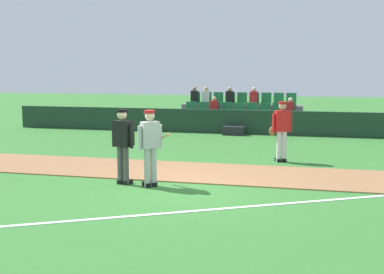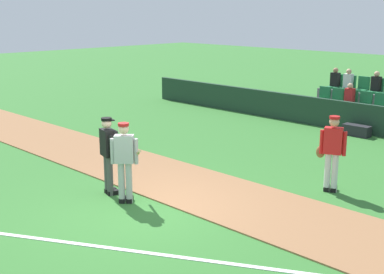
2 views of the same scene
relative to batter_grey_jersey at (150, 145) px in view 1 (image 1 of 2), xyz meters
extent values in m
plane|color=#33702D|center=(0.52, 0.01, -0.97)|extent=(80.00, 80.00, 0.00)
cube|color=#936642|center=(0.52, 1.73, -0.95)|extent=(28.00, 2.46, 0.03)
cube|color=white|center=(3.52, -0.49, -0.96)|extent=(10.53, 5.92, 0.01)
cube|color=#1E3828|center=(0.52, 9.63, -0.46)|extent=(20.00, 0.16, 1.01)
cube|color=slate|center=(0.52, 11.08, -0.82)|extent=(5.55, 2.10, 0.30)
cube|color=slate|center=(0.52, 10.65, -0.47)|extent=(5.45, 0.85, 0.40)
cube|color=#237542|center=(-1.68, 10.55, -0.22)|extent=(0.44, 0.40, 0.08)
cube|color=#237542|center=(-1.68, 10.77, 0.03)|extent=(0.44, 0.08, 0.50)
cube|color=#237542|center=(-1.13, 10.55, -0.22)|extent=(0.44, 0.40, 0.08)
cube|color=#237542|center=(-1.13, 10.77, 0.03)|extent=(0.44, 0.08, 0.50)
cube|color=#237542|center=(-0.58, 10.55, -0.22)|extent=(0.44, 0.40, 0.08)
cube|color=#237542|center=(-0.58, 10.77, 0.03)|extent=(0.44, 0.08, 0.50)
cube|color=red|center=(-0.58, 10.60, 0.08)|extent=(0.32, 0.22, 0.52)
sphere|color=tan|center=(-0.58, 10.60, 0.43)|extent=(0.20, 0.20, 0.20)
cube|color=#237542|center=(-0.03, 10.55, -0.22)|extent=(0.44, 0.40, 0.08)
cube|color=#237542|center=(-0.03, 10.77, 0.03)|extent=(0.44, 0.08, 0.50)
cube|color=#237542|center=(0.52, 10.55, -0.22)|extent=(0.44, 0.40, 0.08)
cube|color=#237542|center=(0.52, 10.77, 0.03)|extent=(0.44, 0.08, 0.50)
cube|color=#237542|center=(1.07, 10.55, -0.22)|extent=(0.44, 0.40, 0.08)
cube|color=#237542|center=(1.07, 10.77, 0.03)|extent=(0.44, 0.08, 0.50)
cube|color=#237542|center=(1.62, 10.55, -0.22)|extent=(0.44, 0.40, 0.08)
cube|color=#237542|center=(1.62, 10.77, 0.03)|extent=(0.44, 0.08, 0.50)
cube|color=#237542|center=(2.17, 10.55, -0.22)|extent=(0.44, 0.40, 0.08)
cube|color=#237542|center=(2.17, 10.77, 0.03)|extent=(0.44, 0.08, 0.50)
cube|color=#237542|center=(2.72, 10.55, -0.22)|extent=(0.44, 0.40, 0.08)
cube|color=#237542|center=(2.72, 10.77, 0.03)|extent=(0.44, 0.08, 0.50)
cube|color=red|center=(2.72, 10.60, 0.08)|extent=(0.32, 0.22, 0.52)
sphere|color=beige|center=(2.72, 10.60, 0.43)|extent=(0.20, 0.20, 0.20)
cube|color=slate|center=(0.52, 11.50, -0.07)|extent=(5.45, 0.85, 0.40)
cube|color=#237542|center=(-1.68, 11.40, 0.18)|extent=(0.44, 0.40, 0.08)
cube|color=#237542|center=(-1.68, 11.62, 0.43)|extent=(0.44, 0.08, 0.50)
cube|color=black|center=(-1.68, 11.45, 0.48)|extent=(0.32, 0.22, 0.52)
sphere|color=#9E7051|center=(-1.68, 11.45, 0.83)|extent=(0.20, 0.20, 0.20)
cube|color=#237542|center=(-1.13, 11.40, 0.18)|extent=(0.44, 0.40, 0.08)
cube|color=#237542|center=(-1.13, 11.62, 0.43)|extent=(0.44, 0.08, 0.50)
cube|color=silver|center=(-1.13, 11.45, 0.48)|extent=(0.32, 0.22, 0.52)
sphere|color=tan|center=(-1.13, 11.45, 0.83)|extent=(0.20, 0.20, 0.20)
cube|color=#237542|center=(-0.58, 11.40, 0.18)|extent=(0.44, 0.40, 0.08)
cube|color=#237542|center=(-0.58, 11.62, 0.43)|extent=(0.44, 0.08, 0.50)
cube|color=#237542|center=(-0.03, 11.40, 0.18)|extent=(0.44, 0.40, 0.08)
cube|color=#237542|center=(-0.03, 11.62, 0.43)|extent=(0.44, 0.08, 0.50)
cube|color=black|center=(-0.03, 11.45, 0.48)|extent=(0.32, 0.22, 0.52)
sphere|color=tan|center=(-0.03, 11.45, 0.83)|extent=(0.20, 0.20, 0.20)
cube|color=#237542|center=(0.52, 11.40, 0.18)|extent=(0.44, 0.40, 0.08)
cube|color=#237542|center=(0.52, 11.62, 0.43)|extent=(0.44, 0.08, 0.50)
cube|color=#237542|center=(1.07, 11.40, 0.18)|extent=(0.44, 0.40, 0.08)
cube|color=#237542|center=(1.07, 11.62, 0.43)|extent=(0.44, 0.08, 0.50)
cube|color=red|center=(1.07, 11.45, 0.48)|extent=(0.32, 0.22, 0.52)
sphere|color=beige|center=(1.07, 11.45, 0.83)|extent=(0.20, 0.20, 0.20)
cube|color=#237542|center=(1.62, 11.40, 0.18)|extent=(0.44, 0.40, 0.08)
cube|color=#237542|center=(1.62, 11.62, 0.43)|extent=(0.44, 0.08, 0.50)
cube|color=#237542|center=(2.17, 11.40, 0.18)|extent=(0.44, 0.40, 0.08)
cube|color=#237542|center=(2.17, 11.62, 0.43)|extent=(0.44, 0.08, 0.50)
cube|color=#237542|center=(2.72, 11.40, 0.18)|extent=(0.44, 0.40, 0.08)
cube|color=#237542|center=(2.72, 11.62, 0.43)|extent=(0.44, 0.08, 0.50)
cylinder|color=#B2B2B2|center=(-0.06, -0.06, -0.52)|extent=(0.14, 0.14, 0.90)
cylinder|color=#B2B2B2|center=(0.06, 0.05, -0.52)|extent=(0.14, 0.14, 0.90)
cube|color=black|center=(-0.10, -0.02, -0.92)|extent=(0.26, 0.27, 0.10)
cube|color=black|center=(0.02, 0.09, -0.92)|extent=(0.26, 0.27, 0.10)
cube|color=#B2B2B2|center=(0.00, -0.01, 0.23)|extent=(0.44, 0.43, 0.60)
cylinder|color=#B2B2B2|center=(-0.18, -0.18, 0.18)|extent=(0.09, 0.09, 0.55)
cylinder|color=#B2B2B2|center=(0.18, 0.16, 0.18)|extent=(0.09, 0.09, 0.55)
sphere|color=beige|center=(0.00, -0.01, 0.66)|extent=(0.22, 0.22, 0.22)
cylinder|color=#B21919|center=(0.00, -0.01, 0.76)|extent=(0.23, 0.23, 0.06)
cube|color=#B21919|center=(-0.07, 0.06, 0.73)|extent=(0.21, 0.21, 0.02)
cylinder|color=tan|center=(0.12, 0.23, 0.08)|extent=(0.72, 0.45, 0.41)
cylinder|color=#4C4C4C|center=(-0.77, 0.08, -0.52)|extent=(0.14, 0.14, 0.90)
cylinder|color=#4C4C4C|center=(-0.62, 0.04, -0.52)|extent=(0.14, 0.14, 0.90)
cube|color=black|center=(-0.76, 0.14, -0.92)|extent=(0.18, 0.28, 0.10)
cube|color=black|center=(-0.60, 0.10, -0.92)|extent=(0.18, 0.28, 0.10)
cube|color=black|center=(-0.69, 0.06, 0.23)|extent=(0.44, 0.32, 0.60)
cylinder|color=black|center=(-0.94, 0.13, 0.18)|extent=(0.09, 0.09, 0.55)
cylinder|color=black|center=(-0.45, 0.00, 0.18)|extent=(0.09, 0.09, 0.55)
sphere|color=beige|center=(-0.69, 0.06, 0.66)|extent=(0.22, 0.22, 0.22)
cylinder|color=black|center=(-0.69, 0.06, 0.76)|extent=(0.23, 0.23, 0.06)
cube|color=black|center=(-0.67, 0.16, 0.73)|extent=(0.20, 0.16, 0.02)
cube|color=black|center=(-0.66, 0.19, 0.23)|extent=(0.45, 0.19, 0.56)
cylinder|color=silver|center=(2.67, 3.71, -0.52)|extent=(0.14, 0.14, 0.90)
cylinder|color=silver|center=(2.82, 3.77, -0.52)|extent=(0.14, 0.14, 0.90)
cube|color=black|center=(2.65, 3.76, -0.92)|extent=(0.21, 0.29, 0.10)
cube|color=black|center=(2.79, 3.82, -0.92)|extent=(0.21, 0.29, 0.10)
cube|color=red|center=(2.74, 3.74, 0.23)|extent=(0.45, 0.36, 0.60)
cylinder|color=red|center=(2.51, 3.64, 0.18)|extent=(0.09, 0.09, 0.55)
cylinder|color=red|center=(2.97, 3.84, 0.18)|extent=(0.09, 0.09, 0.55)
sphere|color=tan|center=(2.74, 3.74, 0.66)|extent=(0.22, 0.22, 0.22)
cylinder|color=#B21919|center=(2.74, 3.74, 0.76)|extent=(0.23, 0.23, 0.06)
cube|color=#B21919|center=(2.70, 3.83, 0.73)|extent=(0.21, 0.18, 0.02)
ellipsoid|color=brown|center=(2.47, 3.68, -0.07)|extent=(0.23, 0.19, 0.28)
cube|color=#232328|center=(0.52, 9.18, -0.79)|extent=(0.90, 0.36, 0.36)
camera|label=1|loc=(3.44, -10.20, 1.68)|focal=44.83mm
camera|label=2|loc=(8.50, -6.51, 3.09)|focal=48.90mm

